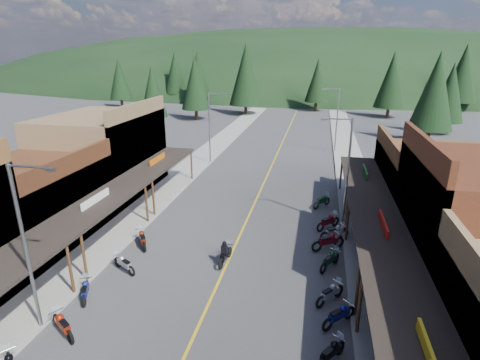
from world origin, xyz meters
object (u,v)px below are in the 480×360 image
Objects in this scene: pine_1 at (198,74)px; bike_east_5 at (331,352)px; streetlight_2 at (346,168)px; bike_east_10 at (335,231)px; pine_5 at (463,73)px; pine_8 at (153,92)px; shop_west_2 at (29,204)px; streetlight_3 at (336,118)px; pine_7 at (175,73)px; bike_west_6 at (85,290)px; pedestrian_east_a at (382,280)px; streetlight_1 at (211,125)px; bike_east_6 at (339,314)px; pine_11 at (435,91)px; bike_east_12 at (322,201)px; pine_3 at (317,80)px; bike_east_7 at (330,292)px; shop_west_3 at (105,154)px; bike_west_8 at (142,238)px; bike_east_9 at (328,240)px; bike_east_11 at (328,221)px; shop_east_3 at (433,185)px; pine_2 at (246,74)px; pine_0 at (119,79)px; rider_on_bike at (225,254)px; pine_10 at (195,83)px; bike_east_8 at (330,259)px; streetlight_0 at (27,243)px; pine_9 at (450,93)px; bike_west_5 at (63,324)px; bike_west_7 at (124,263)px.

pine_1 is 81.38m from bike_east_5.
streetlight_2 is 4.48m from bike_east_10.
pine_5 is 1.40× the size of pine_8.
pine_8 is at bearing 102.15° from shop_west_2.
pine_7 reaches higher than streetlight_3.
pedestrian_east_a is (14.99, 3.42, 0.42)m from bike_west_6.
streetlight_2 is 0.57× the size of pine_5.
bike_east_6 is at bearing -61.82° from streetlight_1.
pine_11 is 6.06× the size of bike_east_12.
bike_east_7 is (2.02, -67.28, -5.90)m from pine_3.
shop_west_3 reaches higher than bike_west_8.
bike_east_9 reaches higher than bike_east_11.
shop_west_2 is 29.13m from shop_east_3.
shop_west_3 is 20.41m from bike_east_11.
streetlight_1 is 51.01m from pine_1.
pine_3 reaches higher than bike_west_6.
pine_2 reaches higher than streetlight_2.
pine_7 is (-45.75, 64.70, 4.70)m from shop_east_3.
rider_on_bike is at bearing -56.71° from pine_0.
pine_0 is 5.38× the size of bike_east_12.
pine_10 is at bearing 120.71° from streetlight_2.
streetlight_1 is 24.19m from bike_east_8.
bike_east_11 is at bearing 163.50° from bike_east_10.
pine_8 is at bearing -150.26° from pine_5.
bike_west_6 is (0.59, 2.41, -3.92)m from streetlight_0.
pine_9 is 43.37m from bike_east_10.
bike_west_5 is (-9.78, -72.20, -5.89)m from pine_3.
streetlight_2 is at bearing -48.99° from pine_0.
pine_1 is 77.64m from pedestrian_east_a.
pine_1 is 10.00m from pine_7.
bike_east_7 is at bearing 19.98° from streetlight_0.
pedestrian_east_a is at bearing -108.79° from pine_9.
pine_10 reaches higher than bike_east_5.
bike_east_8 reaches higher than bike_east_5.
pine_0 is 5.13× the size of bike_east_10.
bike_east_9 is at bearing -88.16° from pine_3.
pine_0 is 17.90m from pine_1.
pine_8 reaches higher than bike_west_8.
bike_west_8 is 1.05× the size of bike_east_7.
pine_8 is 46.63m from bike_west_6.
bike_east_10 is at bearing 11.38° from shop_west_2.
bike_west_7 is 5.91m from rider_on_bike.
bike_east_10 is at bearing -61.31° from pine_7.
pine_8 is at bearing -162.13° from pedestrian_east_a.
pine_10 reaches higher than bike_west_6.
pine_5 is 80.19m from bike_east_6.
bike_east_5 is (-14.02, -43.36, -6.62)m from pine_11.
pine_0 is 74.07m from bike_east_9.
pine_11 is (6.25, 26.70, 4.65)m from shop_east_3.
streetlight_2 is 71.59m from pine_0.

